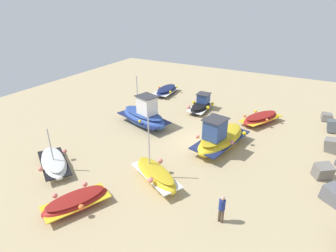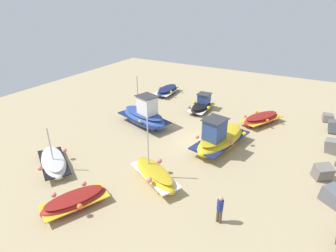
{
  "view_description": "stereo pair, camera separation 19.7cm",
  "coord_description": "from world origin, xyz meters",
  "px_view_note": "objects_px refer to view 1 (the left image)",
  "views": [
    {
      "loc": [
        17.23,
        6.51,
        10.14
      ],
      "look_at": [
        0.21,
        -2.83,
        0.9
      ],
      "focal_mm": 29.13,
      "sensor_mm": 36.0,
      "label": 1
    },
    {
      "loc": [
        17.14,
        6.69,
        10.14
      ],
      "look_at": [
        0.21,
        -2.83,
        0.9
      ],
      "focal_mm": 29.13,
      "sensor_mm": 36.0,
      "label": 2
    }
  ],
  "objects_px": {
    "fishing_boat_2": "(220,138)",
    "person_walking": "(222,207)",
    "fishing_boat_4": "(201,105)",
    "fishing_boat_6": "(54,163)",
    "fishing_boat_7": "(76,202)",
    "fishing_boat_0": "(144,116)",
    "fishing_boat_5": "(156,175)",
    "fishing_boat_3": "(166,91)",
    "fishing_boat_1": "(261,118)"
  },
  "relations": [
    {
      "from": "fishing_boat_1",
      "to": "fishing_boat_7",
      "type": "distance_m",
      "value": 16.88
    },
    {
      "from": "fishing_boat_3",
      "to": "person_walking",
      "type": "distance_m",
      "value": 19.9
    },
    {
      "from": "fishing_boat_1",
      "to": "fishing_boat_4",
      "type": "distance_m",
      "value": 5.77
    },
    {
      "from": "fishing_boat_4",
      "to": "person_walking",
      "type": "xyz_separation_m",
      "value": [
        13.24,
        6.53,
        0.4
      ]
    },
    {
      "from": "fishing_boat_0",
      "to": "person_walking",
      "type": "bearing_deg",
      "value": -21.34
    },
    {
      "from": "fishing_boat_2",
      "to": "fishing_boat_3",
      "type": "xyz_separation_m",
      "value": [
        -8.97,
        -9.45,
        -0.42
      ]
    },
    {
      "from": "fishing_boat_0",
      "to": "fishing_boat_5",
      "type": "height_order",
      "value": "fishing_boat_0"
    },
    {
      "from": "fishing_boat_1",
      "to": "fishing_boat_4",
      "type": "bearing_deg",
      "value": 114.14
    },
    {
      "from": "fishing_boat_2",
      "to": "fishing_boat_4",
      "type": "height_order",
      "value": "fishing_boat_2"
    },
    {
      "from": "fishing_boat_4",
      "to": "fishing_boat_1",
      "type": "bearing_deg",
      "value": -93.28
    },
    {
      "from": "fishing_boat_5",
      "to": "fishing_boat_3",
      "type": "bearing_deg",
      "value": 143.73
    },
    {
      "from": "fishing_boat_1",
      "to": "fishing_boat_6",
      "type": "height_order",
      "value": "fishing_boat_6"
    },
    {
      "from": "fishing_boat_6",
      "to": "person_walking",
      "type": "relative_size",
      "value": 2.63
    },
    {
      "from": "person_walking",
      "to": "fishing_boat_7",
      "type": "bearing_deg",
      "value": 121.01
    },
    {
      "from": "fishing_boat_0",
      "to": "fishing_boat_2",
      "type": "xyz_separation_m",
      "value": [
        0.69,
        7.07,
        -0.05
      ]
    },
    {
      "from": "fishing_boat_2",
      "to": "fishing_boat_6",
      "type": "relative_size",
      "value": 1.36
    },
    {
      "from": "fishing_boat_7",
      "to": "person_walking",
      "type": "xyz_separation_m",
      "value": [
        -2.7,
        7.01,
        0.52
      ]
    },
    {
      "from": "fishing_boat_5",
      "to": "person_walking",
      "type": "distance_m",
      "value": 4.62
    },
    {
      "from": "fishing_boat_3",
      "to": "fishing_boat_5",
      "type": "bearing_deg",
      "value": 23.05
    },
    {
      "from": "fishing_boat_3",
      "to": "fishing_boat_4",
      "type": "distance_m",
      "value": 6.02
    },
    {
      "from": "fishing_boat_4",
      "to": "fishing_boat_5",
      "type": "distance_m",
      "value": 12.24
    },
    {
      "from": "fishing_boat_1",
      "to": "fishing_boat_7",
      "type": "xyz_separation_m",
      "value": [
        15.68,
        -6.25,
        -0.04
      ]
    },
    {
      "from": "fishing_boat_0",
      "to": "person_walking",
      "type": "distance_m",
      "value": 12.23
    },
    {
      "from": "fishing_boat_1",
      "to": "fishing_boat_3",
      "type": "relative_size",
      "value": 1.07
    },
    {
      "from": "fishing_boat_2",
      "to": "fishing_boat_7",
      "type": "xyz_separation_m",
      "value": [
        9.66,
        -4.55,
        -0.43
      ]
    },
    {
      "from": "fishing_boat_0",
      "to": "fishing_boat_4",
      "type": "xyz_separation_m",
      "value": [
        -5.59,
        3.0,
        -0.36
      ]
    },
    {
      "from": "fishing_boat_1",
      "to": "person_walking",
      "type": "xyz_separation_m",
      "value": [
        12.98,
        0.77,
        0.48
      ]
    },
    {
      "from": "fishing_boat_5",
      "to": "fishing_boat_6",
      "type": "height_order",
      "value": "fishing_boat_5"
    },
    {
      "from": "fishing_boat_0",
      "to": "fishing_boat_1",
      "type": "xyz_separation_m",
      "value": [
        -5.33,
        8.77,
        -0.44
      ]
    },
    {
      "from": "fishing_boat_5",
      "to": "fishing_boat_6",
      "type": "distance_m",
      "value": 6.84
    },
    {
      "from": "fishing_boat_4",
      "to": "person_walking",
      "type": "relative_size",
      "value": 2.31
    },
    {
      "from": "fishing_boat_5",
      "to": "person_walking",
      "type": "bearing_deg",
      "value": 12.1
    },
    {
      "from": "fishing_boat_6",
      "to": "fishing_boat_7",
      "type": "bearing_deg",
      "value": -175.03
    },
    {
      "from": "person_walking",
      "to": "fishing_boat_0",
      "type": "bearing_deg",
      "value": 61.21
    },
    {
      "from": "fishing_boat_2",
      "to": "person_walking",
      "type": "xyz_separation_m",
      "value": [
        6.96,
        2.46,
        0.09
      ]
    },
    {
      "from": "fishing_boat_1",
      "to": "fishing_boat_6",
      "type": "xyz_separation_m",
      "value": [
        13.7,
        -10.25,
        -0.01
      ]
    },
    {
      "from": "fishing_boat_2",
      "to": "fishing_boat_3",
      "type": "distance_m",
      "value": 13.04
    },
    {
      "from": "fishing_boat_1",
      "to": "fishing_boat_4",
      "type": "height_order",
      "value": "fishing_boat_4"
    },
    {
      "from": "fishing_boat_5",
      "to": "person_walking",
      "type": "xyz_separation_m",
      "value": [
        1.18,
        4.45,
        0.37
      ]
    },
    {
      "from": "fishing_boat_2",
      "to": "fishing_boat_5",
      "type": "xyz_separation_m",
      "value": [
        5.79,
        -1.99,
        -0.28
      ]
    },
    {
      "from": "fishing_boat_4",
      "to": "fishing_boat_7",
      "type": "height_order",
      "value": "fishing_boat_4"
    },
    {
      "from": "fishing_boat_3",
      "to": "person_walking",
      "type": "relative_size",
      "value": 2.61
    },
    {
      "from": "fishing_boat_4",
      "to": "person_walking",
      "type": "distance_m",
      "value": 14.77
    },
    {
      "from": "fishing_boat_2",
      "to": "fishing_boat_1",
      "type": "bearing_deg",
      "value": 175.92
    },
    {
      "from": "fishing_boat_2",
      "to": "fishing_boat_7",
      "type": "distance_m",
      "value": 10.69
    },
    {
      "from": "fishing_boat_4",
      "to": "fishing_boat_6",
      "type": "xyz_separation_m",
      "value": [
        13.96,
        -4.49,
        -0.09
      ]
    },
    {
      "from": "fishing_boat_6",
      "to": "fishing_boat_7",
      "type": "distance_m",
      "value": 4.47
    },
    {
      "from": "fishing_boat_6",
      "to": "fishing_boat_1",
      "type": "bearing_deg",
      "value": -95.55
    },
    {
      "from": "fishing_boat_2",
      "to": "person_walking",
      "type": "relative_size",
      "value": 3.59
    },
    {
      "from": "fishing_boat_5",
      "to": "fishing_boat_6",
      "type": "relative_size",
      "value": 0.97
    }
  ]
}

